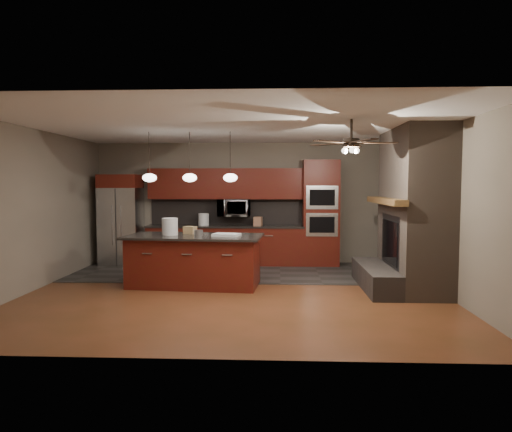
# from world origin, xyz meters

# --- Properties ---
(ground) EXTENTS (7.00, 7.00, 0.00)m
(ground) POSITION_xyz_m (0.00, 0.00, 0.00)
(ground) COLOR brown
(ground) RESTS_ON ground
(ceiling) EXTENTS (7.00, 6.00, 0.02)m
(ceiling) POSITION_xyz_m (0.00, 0.00, 2.80)
(ceiling) COLOR white
(ceiling) RESTS_ON back_wall
(back_wall) EXTENTS (7.00, 0.02, 2.80)m
(back_wall) POSITION_xyz_m (0.00, 3.00, 1.40)
(back_wall) COLOR gray
(back_wall) RESTS_ON ground
(right_wall) EXTENTS (0.02, 6.00, 2.80)m
(right_wall) POSITION_xyz_m (3.50, 0.00, 1.40)
(right_wall) COLOR gray
(right_wall) RESTS_ON ground
(left_wall) EXTENTS (0.02, 6.00, 2.80)m
(left_wall) POSITION_xyz_m (-3.50, 0.00, 1.40)
(left_wall) COLOR gray
(left_wall) RESTS_ON ground
(slate_tile_patch) EXTENTS (7.00, 2.40, 0.01)m
(slate_tile_patch) POSITION_xyz_m (0.00, 1.80, 0.01)
(slate_tile_patch) COLOR #33302E
(slate_tile_patch) RESTS_ON ground
(fireplace_column) EXTENTS (1.30, 2.10, 2.80)m
(fireplace_column) POSITION_xyz_m (3.04, 0.40, 1.30)
(fireplace_column) COLOR brown
(fireplace_column) RESTS_ON ground
(back_cabinetry) EXTENTS (3.59, 0.64, 2.20)m
(back_cabinetry) POSITION_xyz_m (-0.48, 2.74, 0.89)
(back_cabinetry) COLOR #571210
(back_cabinetry) RESTS_ON ground
(oven_tower) EXTENTS (0.80, 0.63, 2.38)m
(oven_tower) POSITION_xyz_m (1.70, 2.69, 1.19)
(oven_tower) COLOR #571210
(oven_tower) RESTS_ON ground
(microwave) EXTENTS (0.73, 0.41, 0.50)m
(microwave) POSITION_xyz_m (-0.27, 2.75, 1.30)
(microwave) COLOR silver
(microwave) RESTS_ON back_cabinetry
(refrigerator) EXTENTS (0.88, 0.75, 2.06)m
(refrigerator) POSITION_xyz_m (-2.86, 2.62, 1.03)
(refrigerator) COLOR silver
(refrigerator) RESTS_ON ground
(kitchen_island) EXTENTS (2.52, 1.30, 0.92)m
(kitchen_island) POSITION_xyz_m (-0.79, 0.46, 0.46)
(kitchen_island) COLOR #571210
(kitchen_island) RESTS_ON ground
(white_bucket) EXTENTS (0.32, 0.32, 0.31)m
(white_bucket) POSITION_xyz_m (-1.23, 0.49, 1.07)
(white_bucket) COLOR silver
(white_bucket) RESTS_ON kitchen_island
(paint_can) EXTENTS (0.18, 0.18, 0.11)m
(paint_can) POSITION_xyz_m (-0.69, 0.37, 0.97)
(paint_can) COLOR #9E9EA2
(paint_can) RESTS_ON kitchen_island
(paint_tray) EXTENTS (0.52, 0.42, 0.05)m
(paint_tray) POSITION_xyz_m (-0.19, 0.38, 0.94)
(paint_tray) COLOR silver
(paint_tray) RESTS_ON kitchen_island
(cardboard_box) EXTENTS (0.26, 0.23, 0.14)m
(cardboard_box) POSITION_xyz_m (-0.91, 0.72, 0.99)
(cardboard_box) COLOR #9D7D51
(cardboard_box) RESTS_ON kitchen_island
(counter_bucket) EXTENTS (0.28, 0.28, 0.27)m
(counter_bucket) POSITION_xyz_m (-0.97, 2.70, 1.04)
(counter_bucket) COLOR white
(counter_bucket) RESTS_ON back_cabinetry
(counter_box) EXTENTS (0.21, 0.18, 0.20)m
(counter_box) POSITION_xyz_m (0.28, 2.65, 1.00)
(counter_box) COLOR #A57355
(counter_box) RESTS_ON back_cabinetry
(pendant_left) EXTENTS (0.26, 0.26, 0.92)m
(pendant_left) POSITION_xyz_m (-1.65, 0.70, 1.96)
(pendant_left) COLOR black
(pendant_left) RESTS_ON ceiling
(pendant_center) EXTENTS (0.26, 0.26, 0.92)m
(pendant_center) POSITION_xyz_m (-0.90, 0.70, 1.96)
(pendant_center) COLOR black
(pendant_center) RESTS_ON ceiling
(pendant_right) EXTENTS (0.26, 0.26, 0.92)m
(pendant_right) POSITION_xyz_m (-0.15, 0.70, 1.96)
(pendant_right) COLOR black
(pendant_right) RESTS_ON ceiling
(ceiling_fan) EXTENTS (1.27, 1.33, 0.41)m
(ceiling_fan) POSITION_xyz_m (1.80, -0.80, 2.46)
(ceiling_fan) COLOR black
(ceiling_fan) RESTS_ON ceiling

